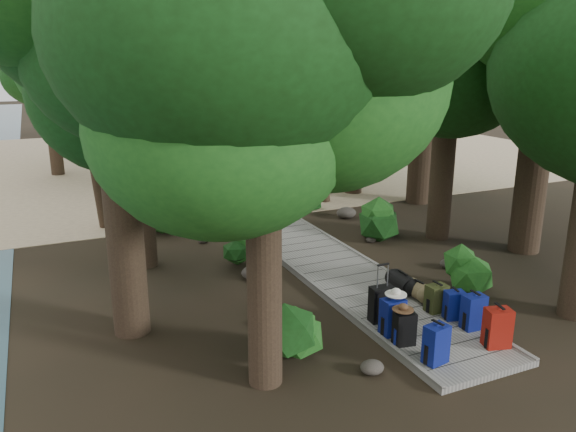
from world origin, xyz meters
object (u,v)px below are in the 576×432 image
duffel_right_black (402,282)px  sun_lounger (287,175)px  suitcase_on_boardwalk (381,304)px  backpack_left_a (436,342)px  backpack_left_c (393,315)px  backpack_left_b (404,327)px  lone_suitcase_on_sand (243,188)px  backpack_right_b (474,310)px  kayak (116,189)px  backpack_right_c (454,304)px  backpack_right_d (437,297)px  duffel_right_khaki (419,290)px  backpack_right_a (498,326)px

duffel_right_black → sun_lounger: bearing=81.0°
suitcase_on_boardwalk → backpack_left_a: bearing=-87.0°
backpack_left_c → suitcase_on_boardwalk: (0.11, 0.52, -0.03)m
backpack_left_b → duffel_right_black: bearing=65.2°
lone_suitcase_on_sand → backpack_right_b: bearing=-98.1°
suitcase_on_boardwalk → backpack_left_b: bearing=-94.4°
backpack_left_a → backpack_left_b: size_ratio=1.11×
kayak → suitcase_on_boardwalk: bearing=-74.3°
sun_lounger → backpack_right_c: bearing=-83.7°
suitcase_on_boardwalk → lone_suitcase_on_sand: size_ratio=1.02×
backpack_right_c → backpack_right_d: backpack_right_c is taller
backpack_right_c → duffel_right_black: 1.48m
duffel_right_khaki → lone_suitcase_on_sand: (-0.21, 9.97, 0.06)m
suitcase_on_boardwalk → duffel_right_khaki: bearing=26.7°
backpack_right_a → sun_lounger: bearing=95.9°
backpack_left_b → backpack_left_a: bearing=-71.3°
backpack_left_a → backpack_left_b: backpack_left_a is taller
suitcase_on_boardwalk → backpack_right_d: bearing=-0.8°
backpack_left_b → kayak: bearing=111.8°
duffel_right_khaki → kayak: 13.23m
backpack_right_d → sun_lounger: backpack_right_d is taller
duffel_right_khaki → suitcase_on_boardwalk: 1.38m
backpack_right_c → backpack_left_c: bearing=-164.6°
backpack_right_b → sun_lounger: (2.17, 13.13, -0.19)m
backpack_left_c → backpack_right_a: backpack_right_a is taller
lone_suitcase_on_sand → kayak: (-4.11, 2.53, -0.19)m
backpack_left_a → backpack_right_b: backpack_left_a is taller
backpack_right_b → duffel_right_black: (-0.18, 1.93, -0.16)m
duffel_right_black → sun_lounger: 11.45m
backpack_right_c → kayak: 14.22m
backpack_left_b → backpack_right_d: (1.34, 0.82, -0.03)m
backpack_left_b → duffel_right_black: (1.32, 1.90, -0.13)m
lone_suitcase_on_sand → sun_lounger: bearing=24.4°
backpack_right_b → backpack_right_c: size_ratio=1.17×
backpack_left_a → backpack_right_c: bearing=30.1°
backpack_left_a → backpack_right_c: (1.33, 1.13, -0.06)m
backpack_right_c → suitcase_on_boardwalk: suitcase_on_boardwalk is taller
backpack_left_b → kayak: size_ratio=0.22×
backpack_left_c → backpack_left_b: bearing=-94.4°
backpack_left_b → backpack_right_b: 1.50m
backpack_right_d → suitcase_on_boardwalk: (-1.21, 0.10, 0.04)m
backpack_right_c → suitcase_on_boardwalk: size_ratio=0.89×
backpack_right_c → backpack_right_d: 0.41m
backpack_right_d → sun_lounger: size_ratio=0.36×
backpack_left_c → kayak: size_ratio=0.25×
backpack_left_b → duffel_right_khaki: (1.40, 1.45, -0.15)m
backpack_right_d → duffel_right_khaki: bearing=82.7°
duffel_right_black → kayak: size_ratio=0.21×
kayak → backpack_right_a: bearing=-71.0°
suitcase_on_boardwalk → lone_suitcase_on_sand: 10.56m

